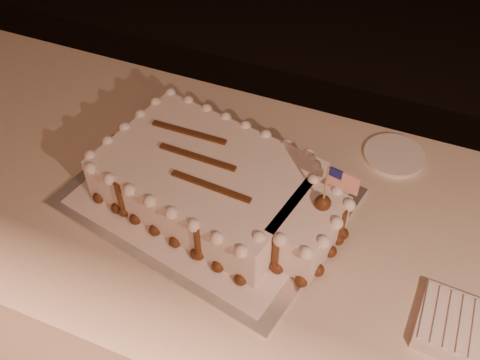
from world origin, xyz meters
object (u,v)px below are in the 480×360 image
at_px(banquet_table, 284,312).
at_px(cake_board, 208,197).
at_px(napkin_stack, 472,332).
at_px(sheet_cake, 218,185).
at_px(side_plate, 394,155).

bearing_deg(banquet_table, cake_board, 179.28).
relative_size(banquet_table, cake_board, 4.05).
height_order(cake_board, napkin_stack, napkin_stack).
distance_m(cake_board, sheet_cake, 0.07).
bearing_deg(cake_board, napkin_stack, -0.37).
bearing_deg(banquet_table, side_plate, 62.15).
height_order(banquet_table, cake_board, cake_board).
xyz_separation_m(sheet_cake, side_plate, (0.34, 0.30, -0.06)).
bearing_deg(cake_board, side_plate, 50.31).
bearing_deg(sheet_cake, cake_board, 168.92).
bearing_deg(side_plate, banquet_table, -117.85).
bearing_deg(side_plate, cake_board, -141.18).
height_order(banquet_table, sheet_cake, sheet_cake).
height_order(cake_board, side_plate, side_plate).
relative_size(cake_board, napkin_stack, 2.91).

